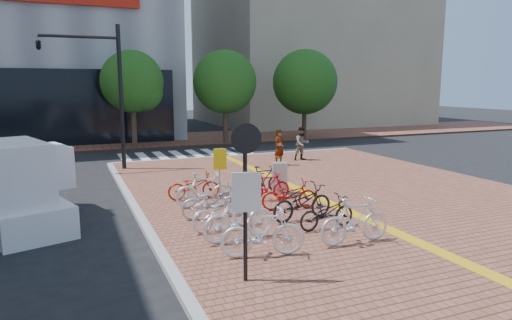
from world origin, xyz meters
name	(u,v)px	position (x,y,z in m)	size (l,w,h in m)	color
ground	(289,223)	(0.00, 0.00, 0.00)	(120.00, 120.00, 0.00)	black
tactile_strip	(482,271)	(2.00, -5.00, 0.16)	(0.40, 34.00, 0.01)	gold
kerb_north	(241,156)	(3.00, 12.00, 0.08)	(14.00, 0.25, 0.15)	gray
far_sidewalk	(157,141)	(0.00, 21.00, 0.07)	(70.00, 8.00, 0.15)	brown
building_beige	(306,37)	(18.00, 32.00, 9.00)	(20.00, 18.00, 18.00)	gray
crosswalk	(188,155)	(0.50, 14.00, 0.01)	(7.50, 4.00, 0.01)	silver
street_trees	(240,83)	(5.04, 17.45, 4.10)	(16.20, 4.60, 6.35)	#38281E
bike_0	(263,232)	(-1.93, -2.48, 0.73)	(0.55, 1.93, 1.16)	white
bike_1	(239,218)	(-2.03, -1.24, 0.74)	(0.55, 1.96, 1.18)	white
bike_2	(223,212)	(-2.12, -0.26, 0.64)	(0.65, 1.88, 0.99)	silver
bike_3	(213,201)	(-2.04, 0.90, 0.65)	(0.66, 1.91, 1.00)	#B4B5B9
bike_4	(205,190)	(-1.93, 2.14, 0.71)	(0.53, 1.88, 1.13)	silver
bike_5	(194,186)	(-2.00, 3.24, 0.61)	(0.62, 1.77, 0.93)	#AE200C
bike_6	(355,220)	(0.50, -2.55, 0.74)	(0.55, 1.95, 1.17)	silver
bike_7	(327,212)	(0.49, -1.26, 0.60)	(0.60, 1.72, 0.90)	black
bike_8	(302,202)	(0.27, -0.28, 0.67)	(0.69, 1.98, 1.04)	black
bike_9	(289,195)	(0.43, 0.86, 0.62)	(0.62, 1.78, 0.94)	#AA180C
bike_10	(268,186)	(0.28, 2.16, 0.63)	(0.45, 1.60, 0.96)	#A10B13
bike_11	(263,180)	(0.54, 3.14, 0.65)	(0.47, 1.67, 1.01)	black
pedestrian_a	(279,147)	(3.55, 8.14, 1.02)	(0.64, 0.42, 1.74)	gray
pedestrian_b	(302,144)	(5.30, 9.11, 1.01)	(0.83, 0.65, 1.72)	#505766
utility_box	(280,178)	(1.06, 2.89, 0.71)	(0.51, 0.37, 1.12)	silver
yellow_sign	(220,164)	(-1.06, 3.30, 1.32)	(0.45, 0.16, 1.68)	#B7B7BC
notice_sign	(246,183)	(-2.75, -3.55, 2.14)	(0.57, 0.21, 3.15)	black
traffic_light_pole	(84,70)	(-5.00, 10.14, 4.64)	(3.49, 1.35, 6.51)	black
box_truck	(18,187)	(-7.23, 2.58, 1.19)	(3.13, 4.71, 2.52)	silver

